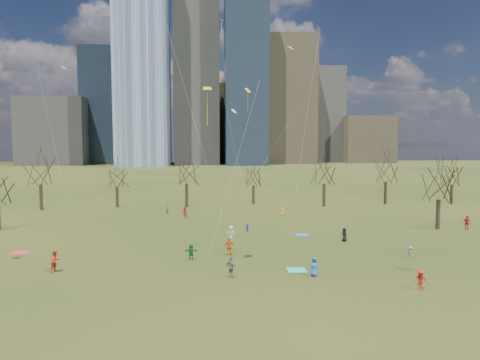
{
  "coord_description": "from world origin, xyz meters",
  "views": [
    {
      "loc": [
        -3.76,
        -34.0,
        10.8
      ],
      "look_at": [
        0.0,
        12.0,
        7.0
      ],
      "focal_mm": 32.0,
      "sensor_mm": 36.0,
      "label": 1
    }
  ],
  "objects": [
    {
      "name": "person_5",
      "position": [
        -5.13,
        5.75,
        0.78
      ],
      "size": [
        1.5,
        0.77,
        1.55
      ],
      "primitive_type": "imported",
      "rotation": [
        0.0,
        0.0,
        2.92
      ],
      "color": "#17672D",
      "rests_on": "ground"
    },
    {
      "name": "person_15",
      "position": [
        12.16,
        -4.16,
        0.79
      ],
      "size": [
        1.15,
        0.86,
        1.58
      ],
      "primitive_type": "imported",
      "rotation": [
        0.0,
        0.0,
        5.99
      ],
      "color": "#B21E19",
      "rests_on": "ground"
    },
    {
      "name": "person_3",
      "position": [
        15.48,
        4.15,
        0.64
      ],
      "size": [
        0.51,
        0.85,
        1.28
      ],
      "primitive_type": "imported",
      "rotation": [
        0.0,
        0.0,
        1.62
      ],
      "color": "slate",
      "rests_on": "ground"
    },
    {
      "name": "person_9",
      "position": [
        -0.81,
        14.84,
        0.72
      ],
      "size": [
        0.99,
        0.66,
        1.43
      ],
      "primitive_type": "imported",
      "rotation": [
        0.0,
        0.0,
        6.13
      ],
      "color": "silver",
      "rests_on": "ground"
    },
    {
      "name": "bare_tree_row",
      "position": [
        -0.09,
        37.22,
        6.12
      ],
      "size": [
        113.04,
        29.8,
        9.5
      ],
      "color": "black",
      "rests_on": "ground"
    },
    {
      "name": "person_2",
      "position": [
        -16.49,
        2.72,
        0.95
      ],
      "size": [
        1.05,
        1.15,
        1.91
      ],
      "primitive_type": "imported",
      "rotation": [
        0.0,
        0.0,
        1.12
      ],
      "color": "#BA3A1A",
      "rests_on": "ground"
    },
    {
      "name": "ground",
      "position": [
        0.0,
        0.0,
        0.0
      ],
      "size": [
        500.0,
        500.0,
        0.0
      ],
      "primitive_type": "plane",
      "color": "black",
      "rests_on": "ground"
    },
    {
      "name": "person_4",
      "position": [
        -1.45,
        7.05,
        0.89
      ],
      "size": [
        1.1,
        0.59,
        1.78
      ],
      "primitive_type": "imported",
      "rotation": [
        0.0,
        0.0,
        2.99
      ],
      "color": "#D46017",
      "rests_on": "ground"
    },
    {
      "name": "person_12",
      "position": [
        8.03,
        29.89,
        0.81
      ],
      "size": [
        0.82,
        0.94,
        1.62
      ],
      "primitive_type": "imported",
      "rotation": [
        0.0,
        0.0,
        1.09
      ],
      "color": "orange",
      "rests_on": "ground"
    },
    {
      "name": "person_8",
      "position": [
        1.37,
        18.01,
        0.51
      ],
      "size": [
        0.44,
        0.54,
        1.02
      ],
      "primitive_type": "imported",
      "rotation": [
        0.0,
        0.0,
        4.83
      ],
      "color": "#3529B3",
      "rests_on": "ground"
    },
    {
      "name": "person_6",
      "position": [
        11.75,
        12.07,
        0.76
      ],
      "size": [
        0.88,
        0.75,
        1.52
      ],
      "primitive_type": "imported",
      "rotation": [
        0.0,
        0.0,
        3.58
      ],
      "color": "black",
      "rests_on": "ground"
    },
    {
      "name": "kites_airborne",
      "position": [
        0.89,
        11.15,
        12.81
      ],
      "size": [
        64.0,
        42.74,
        25.82
      ],
      "color": "#F5AF14",
      "rests_on": "ground"
    },
    {
      "name": "blanket_crimson",
      "position": [
        -22.39,
        9.79,
        0.01
      ],
      "size": [
        1.6,
        1.5,
        0.03
      ],
      "primitive_type": "cube",
      "color": "#B52437",
      "rests_on": "ground"
    },
    {
      "name": "blanket_navy",
      "position": [
        7.86,
        15.81,
        0.01
      ],
      "size": [
        1.6,
        1.5,
        0.03
      ],
      "primitive_type": "cube",
      "color": "#2358A3",
      "rests_on": "ground"
    },
    {
      "name": "person_13",
      "position": [
        -9.67,
        32.67,
        0.82
      ],
      "size": [
        0.6,
        0.7,
        1.63
      ],
      "primitive_type": "imported",
      "rotation": [
        0.0,
        0.0,
        1.99
      ],
      "color": "#1C7E5C",
      "rests_on": "ground"
    },
    {
      "name": "person_0",
      "position": [
        5.13,
        -0.18,
        0.79
      ],
      "size": [
        0.89,
        0.71,
        1.59
      ],
      "primitive_type": "imported",
      "rotation": [
        0.0,
        0.0,
        5.98
      ],
      "color": "#2659A5",
      "rests_on": "ground"
    },
    {
      "name": "downtown_skyline",
      "position": [
        -2.43,
        210.64,
        39.01
      ],
      "size": [
        212.5,
        78.0,
        118.0
      ],
      "color": "slate",
      "rests_on": "ground"
    },
    {
      "name": "person_16",
      "position": [
        -1.7,
        -0.13,
        0.88
      ],
      "size": [
        1.03,
        1.04,
        1.76
      ],
      "primitive_type": "imported",
      "rotation": [
        0.0,
        0.0,
        2.34
      ],
      "color": "slate",
      "rests_on": "ground"
    },
    {
      "name": "person_10",
      "position": [
        29.58,
        17.44,
        0.9
      ],
      "size": [
        1.09,
        0.54,
        1.79
      ],
      "primitive_type": "imported",
      "rotation": [
        0.0,
        0.0,
        6.18
      ],
      "color": "#B61A34",
      "rests_on": "ground"
    },
    {
      "name": "blanket_teal",
      "position": [
        4.06,
        1.62,
        0.01
      ],
      "size": [
        1.6,
        1.5,
        0.03
      ],
      "primitive_type": "cube",
      "color": "teal",
      "rests_on": "ground"
    },
    {
      "name": "person_14",
      "position": [
        -6.85,
        28.98,
        0.83
      ],
      "size": [
        0.83,
        0.66,
        1.65
      ],
      "primitive_type": "imported",
      "rotation": [
        0.0,
        0.0,
        3.18
      ],
      "color": "#B21E19",
      "rests_on": "ground"
    }
  ]
}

